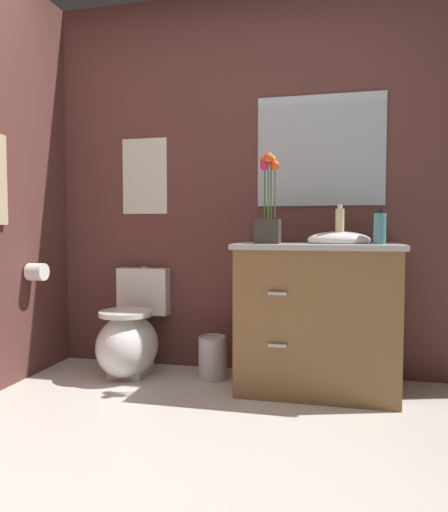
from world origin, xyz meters
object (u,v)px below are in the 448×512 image
Objects in this scene: wall_mirror at (320,151)px; toilet_paper_roll at (37,272)px; toilet at (130,338)px; flower_vase at (268,214)px; soap_bottle at (340,226)px; lotion_bottle at (380,228)px; trash_bin at (213,357)px; vanity_cabinet at (317,315)px; wall_poster at (145,176)px.

toilet_paper_roll is at bearing -165.06° from wall_mirror.
toilet is 1.22m from flower_vase.
soap_bottle is 0.22m from lotion_bottle.
soap_bottle is at bearing 4.27° from toilet_paper_roll.
lotion_bottle reaches higher than toilet.
soap_bottle is at bearing -69.03° from wall_mirror.
toilet is at bearing -176.16° from trash_bin.
toilet is 0.86× the size of wall_mirror.
toilet is at bearing 178.74° from vanity_cabinet.
lotion_bottle is 0.38× the size of wall_poster.
toilet is 6.27× the size of toilet_paper_roll.
wall_mirror reaches higher than wall_poster.
soap_bottle is 1.40m from wall_poster.
flower_vase is at bearing -125.55° from wall_mirror.
wall_mirror is at bearing 110.97° from soap_bottle.
wall_mirror is 7.27× the size of toilet_paper_roll.
wall_mirror is at bearing 54.45° from flower_vase.
toilet is 1.33× the size of wall_poster.
toilet is 3.10× the size of soap_bottle.
toilet is 0.56m from trash_bin.
vanity_cabinet is at bearing -89.48° from wall_mirror.
flower_vase is 0.99× the size of wall_poster.
soap_bottle is at bearing 9.05° from flower_vase.
lotion_bottle is at bearing 2.87° from toilet_paper_roll.
lotion_bottle is 0.24× the size of wall_mirror.
flower_vase reaches higher than toilet_paper_roll.
toilet_paper_roll is at bearing -175.73° from soap_bottle.
trash_bin is at bearing 3.84° from toilet.
lotion_bottle is 1.29m from trash_bin.
toilet is 1.21m from vanity_cabinet.
soap_bottle is (1.32, -0.06, 0.73)m from toilet.
lotion_bottle is at bearing 2.71° from flower_vase.
wall_poster is 4.72× the size of toilet_paper_roll.
flower_vase is 1.03m from wall_poster.
toilet is 2.54× the size of trash_bin.
toilet_paper_roll is (-1.46, -0.08, -0.36)m from flower_vase.
soap_bottle reaches higher than lotion_bottle.
wall_poster is (-1.32, 0.32, 0.35)m from soap_bottle.
lotion_bottle is (0.22, -0.03, -0.01)m from soap_bottle.
soap_bottle reaches higher than trash_bin.
wall_mirror reaches higher than trash_bin.
toilet is at bearing 19.84° from toilet_paper_roll.
wall_mirror reaches higher than lotion_bottle.
toilet_paper_roll is at bearing -139.55° from wall_poster.
wall_poster is (-1.53, 0.36, 0.36)m from lotion_bottle.
wall_mirror is at bearing 133.37° from lotion_bottle.
flower_vase is 1.51m from toilet_paper_roll.
flower_vase is 4.69× the size of toilet_paper_roll.
trash_bin is (-0.65, 0.06, -0.31)m from vanity_cabinet.
trash_bin is 1.48m from wall_mirror.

